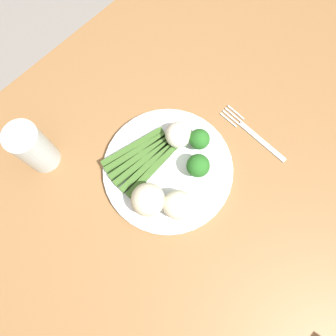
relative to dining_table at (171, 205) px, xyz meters
name	(u,v)px	position (x,y,z in m)	size (l,w,h in m)	color
ground_plane	(170,230)	(0.00, 0.00, -0.64)	(6.00, 6.00, 0.02)	gray
dining_table	(171,205)	(0.00, 0.00, 0.00)	(1.45, 0.85, 0.73)	olive
plate	(168,170)	(0.03, 0.04, 0.11)	(0.26, 0.26, 0.01)	white
asparagus_bundle	(142,159)	(0.01, 0.09, 0.12)	(0.15, 0.09, 0.01)	#3D6626
broccoli_back_right	(199,139)	(0.11, 0.04, 0.14)	(0.04, 0.04, 0.05)	#568E33
broccoli_left	(197,165)	(0.07, 0.00, 0.15)	(0.04, 0.04, 0.06)	#568E33
cauliflower_near_fork	(178,205)	(-0.01, -0.02, 0.14)	(0.06, 0.06, 0.06)	silver
cauliflower_right	(148,200)	(-0.04, 0.02, 0.15)	(0.06, 0.06, 0.06)	beige
cauliflower_edge	(178,135)	(0.09, 0.07, 0.14)	(0.05, 0.05, 0.05)	white
fork	(253,134)	(0.21, -0.03, 0.10)	(0.03, 0.17, 0.00)	silver
water_glass	(33,148)	(-0.13, 0.24, 0.16)	(0.06, 0.06, 0.13)	silver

